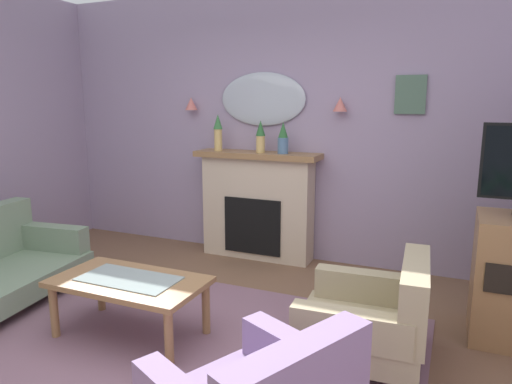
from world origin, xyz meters
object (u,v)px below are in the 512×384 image
object	(u,v)px
mantel_vase_centre	(283,139)
armchair_in_corner	(373,317)
fireplace	(257,206)
wall_mirror	(262,99)
wall_sconce_left	(191,104)
mantel_vase_left	(218,131)
framed_picture	(410,95)
mantel_vase_right	(261,136)
wall_sconce_right	(340,104)
coffee_table	(129,286)

from	to	relation	value
mantel_vase_centre	armchair_in_corner	xyz separation A→B (m)	(1.21, -1.57, -1.01)
fireplace	mantel_vase_centre	distance (m)	0.80
fireplace	wall_mirror	xyz separation A→B (m)	(-0.00, 0.14, 1.14)
wall_sconce_left	wall_mirror	bearing A→B (deg)	3.37
mantel_vase_left	framed_picture	world-z (taller)	framed_picture
mantel_vase_right	framed_picture	size ratio (longest dim) A/B	0.93
fireplace	wall_sconce_left	size ratio (longest dim) A/B	9.71
framed_picture	mantel_vase_right	bearing A→B (deg)	-172.92
fireplace	wall_sconce_right	distance (m)	1.38
mantel_vase_left	wall_sconce_right	world-z (taller)	wall_sconce_right
mantel_vase_centre	framed_picture	bearing A→B (deg)	8.53
wall_mirror	armchair_in_corner	world-z (taller)	wall_mirror
armchair_in_corner	mantel_vase_right	bearing A→B (deg)	132.93
framed_picture	armchair_in_corner	size ratio (longest dim) A/B	0.42
mantel_vase_left	armchair_in_corner	xyz separation A→B (m)	(1.96, -1.57, -1.07)
mantel_vase_right	mantel_vase_centre	distance (m)	0.25
wall_sconce_right	fireplace	bearing A→B (deg)	-173.84
coffee_table	mantel_vase_left	bearing A→B (deg)	98.71
mantel_vase_left	wall_mirror	xyz separation A→B (m)	(0.45, 0.17, 0.34)
wall_mirror	wall_sconce_right	distance (m)	0.85
wall_mirror	wall_sconce_left	xyz separation A→B (m)	(-0.85, -0.05, -0.05)
framed_picture	armchair_in_corner	xyz separation A→B (m)	(0.01, -1.75, -1.44)
wall_sconce_left	armchair_in_corner	world-z (taller)	wall_sconce_left
mantel_vase_left	coffee_table	distance (m)	2.21
fireplace	framed_picture	world-z (taller)	framed_picture
wall_sconce_left	armchair_in_corner	bearing A→B (deg)	-35.63
mantel_vase_left	mantel_vase_centre	bearing A→B (deg)	0.00
wall_sconce_left	framed_picture	xyz separation A→B (m)	(2.35, 0.06, 0.09)
armchair_in_corner	fireplace	bearing A→B (deg)	133.37
mantel_vase_centre	wall_mirror	size ratio (longest dim) A/B	0.34
mantel_vase_left	wall_sconce_right	distance (m)	1.34
mantel_vase_left	wall_sconce_left	bearing A→B (deg)	163.30
framed_picture	wall_mirror	bearing A→B (deg)	-179.62
wall_mirror	framed_picture	world-z (taller)	wall_mirror
fireplace	wall_mirror	distance (m)	1.15
coffee_table	armchair_in_corner	world-z (taller)	armchair_in_corner
fireplace	coffee_table	size ratio (longest dim) A/B	1.24
mantel_vase_centre	wall_sconce_right	bearing A→B (deg)	12.31
mantel_vase_right	armchair_in_corner	xyz separation A→B (m)	(1.46, -1.57, -1.03)
fireplace	wall_sconce_right	world-z (taller)	wall_sconce_right
mantel_vase_right	wall_mirror	xyz separation A→B (m)	(-0.05, 0.17, 0.38)
mantel_vase_right	fireplace	bearing A→B (deg)	150.47
mantel_vase_left	framed_picture	size ratio (longest dim) A/B	1.09
mantel_vase_left	wall_sconce_right	bearing A→B (deg)	5.27
coffee_table	fireplace	bearing A→B (deg)	85.65
mantel_vase_right	coffee_table	bearing A→B (deg)	-95.87
mantel_vase_right	wall_mirror	world-z (taller)	wall_mirror
mantel_vase_left	mantel_vase_right	xyz separation A→B (m)	(0.50, 0.00, -0.04)
mantel_vase_right	armchair_in_corner	world-z (taller)	mantel_vase_right
fireplace	mantel_vase_right	size ratio (longest dim) A/B	4.06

